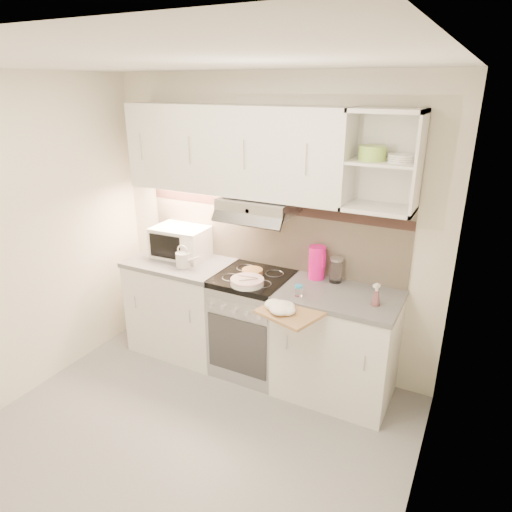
{
  "coord_description": "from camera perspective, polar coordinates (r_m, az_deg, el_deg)",
  "views": [
    {
      "loc": [
        1.63,
        -1.99,
        2.4
      ],
      "look_at": [
        0.1,
        0.95,
        1.14
      ],
      "focal_mm": 32.0,
      "sensor_mm": 36.0,
      "label": 1
    }
  ],
  "objects": [
    {
      "name": "glass_jar",
      "position": [
        3.71,
        9.97,
        -1.72
      ],
      "size": [
        0.11,
        0.11,
        0.2
      ],
      "rotation": [
        0.0,
        0.0,
        0.33
      ],
      "color": "silver",
      "rests_on": "worktop_right"
    },
    {
      "name": "bread_loaf",
      "position": [
        3.83,
        -0.48,
        -1.99
      ],
      "size": [
        0.18,
        0.18,
        0.04
      ],
      "primitive_type": "cylinder",
      "color": "olive",
      "rests_on": "electric_range"
    },
    {
      "name": "dish_towel",
      "position": [
        3.27,
        3.54,
        -6.25
      ],
      "size": [
        0.35,
        0.33,
        0.08
      ],
      "primitive_type": null,
      "rotation": [
        0.0,
        0.0,
        -0.41
      ],
      "color": "white",
      "rests_on": "cutting_board"
    },
    {
      "name": "base_cabinet_left",
      "position": [
        4.37,
        -9.12,
        -6.33
      ],
      "size": [
        0.9,
        0.6,
        0.86
      ],
      "primitive_type": "cube",
      "color": "white",
      "rests_on": "ground"
    },
    {
      "name": "electric_range",
      "position": [
        4.0,
        -0.34,
        -8.4
      ],
      "size": [
        0.6,
        0.6,
        0.9
      ],
      "color": "#B7B7BC",
      "rests_on": "ground"
    },
    {
      "name": "plate_stack",
      "position": [
        3.63,
        -1.11,
        -3.22
      ],
      "size": [
        0.27,
        0.27,
        0.06
      ],
      "rotation": [
        0.0,
        0.0,
        0.26
      ],
      "color": "white",
      "rests_on": "electric_range"
    },
    {
      "name": "watering_can",
      "position": [
        4.01,
        -9.03,
        -0.4
      ],
      "size": [
        0.24,
        0.12,
        0.2
      ],
      "rotation": [
        0.0,
        0.0,
        0.02
      ],
      "color": "silver",
      "rests_on": "worktop_left"
    },
    {
      "name": "worktop_right",
      "position": [
        3.56,
        10.44,
        -4.93
      ],
      "size": [
        0.92,
        0.62,
        0.04
      ],
      "primitive_type": "cube",
      "color": "slate",
      "rests_on": "base_cabinet_right"
    },
    {
      "name": "spice_jar",
      "position": [
        3.45,
        5.35,
        -4.31
      ],
      "size": [
        0.06,
        0.06,
        0.09
      ],
      "rotation": [
        0.0,
        0.0,
        0.36
      ],
      "color": "white",
      "rests_on": "worktop_right"
    },
    {
      "name": "worktop_left",
      "position": [
        4.19,
        -9.46,
        -0.84
      ],
      "size": [
        0.92,
        0.62,
        0.04
      ],
      "primitive_type": "cube",
      "color": "slate",
      "rests_on": "base_cabinet_left"
    },
    {
      "name": "pink_pitcher",
      "position": [
        3.75,
        7.63,
        -0.8
      ],
      "size": [
        0.15,
        0.14,
        0.27
      ],
      "rotation": [
        0.0,
        0.0,
        -0.35
      ],
      "color": "#FF0E8C",
      "rests_on": "worktop_right"
    },
    {
      "name": "microwave",
      "position": [
        4.26,
        -9.34,
        1.8
      ],
      "size": [
        0.51,
        0.39,
        0.28
      ],
      "rotation": [
        0.0,
        0.0,
        0.05
      ],
      "color": "white",
      "rests_on": "worktop_left"
    },
    {
      "name": "base_cabinet_right",
      "position": [
        3.77,
        9.99,
        -11.1
      ],
      "size": [
        0.9,
        0.6,
        0.86
      ],
      "primitive_type": "cube",
      "color": "white",
      "rests_on": "ground"
    },
    {
      "name": "room_shell",
      "position": [
        2.97,
        -6.98,
        5.49
      ],
      "size": [
        3.04,
        2.84,
        2.52
      ],
      "color": "#EDE6CE",
      "rests_on": "ground"
    },
    {
      "name": "cutting_board",
      "position": [
        3.29,
        4.42,
        -7.0
      ],
      "size": [
        0.49,
        0.47,
        0.02
      ],
      "primitive_type": "cube",
      "rotation": [
        0.0,
        0.0,
        -0.29
      ],
      "color": "#B07F50",
      "rests_on": "base_cabinet_right"
    },
    {
      "name": "ground",
      "position": [
        3.52,
        -9.38,
        -22.58
      ],
      "size": [
        3.0,
        3.0,
        0.0
      ],
      "primitive_type": "plane",
      "color": "gray",
      "rests_on": "ground"
    },
    {
      "name": "spray_bottle",
      "position": [
        3.4,
        14.78,
        -4.87
      ],
      "size": [
        0.07,
        0.07,
        0.18
      ],
      "rotation": [
        0.0,
        0.0,
        -0.43
      ],
      "color": "pink",
      "rests_on": "worktop_right"
    }
  ]
}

